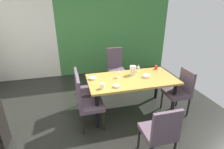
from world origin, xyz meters
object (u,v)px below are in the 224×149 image
chair_right_near (180,90)px  serving_bowl_near_shelf (147,76)px  wine_glass_center (138,67)px  dining_table (132,82)px  serving_bowl_near_window (93,78)px  chair_head_far (116,66)px  wine_glass_front (119,72)px  cup_right (102,86)px  serving_bowl_south (117,86)px  pitcher_corner (133,70)px  chair_left_near (86,101)px  chair_head_near (161,131)px  cup_north (156,67)px  chair_left_far (83,88)px

chair_right_near → serving_bowl_near_shelf: (-0.64, 0.26, 0.26)m
wine_glass_center → dining_table: bearing=-129.2°
dining_table → serving_bowl_near_window: (-0.76, 0.16, 0.11)m
chair_head_far → wine_glass_front: size_ratio=6.17×
chair_head_far → cup_right: bearing=66.3°
chair_head_far → serving_bowl_south: chair_head_far is taller
serving_bowl_south → serving_bowl_near_window: serving_bowl_near_window is taller
dining_table → pitcher_corner: pitcher_corner is taller
chair_left_near → wine_glass_front: chair_left_near is taller
wine_glass_front → chair_head_near: bearing=-82.0°
chair_head_near → wine_glass_center: bearing=78.9°
wine_glass_center → cup_north: 0.44m
serving_bowl_south → chair_left_near: bearing=179.7°
dining_table → serving_bowl_near_window: bearing=168.2°
chair_left_far → serving_bowl_near_shelf: bearing=76.9°
chair_left_far → chair_left_near: (-0.01, -0.55, 0.03)m
chair_left_far → serving_bowl_south: chair_left_far is taller
chair_right_near → chair_head_near: 1.41m
chair_left_near → serving_bowl_south: bearing=89.7°
wine_glass_front → wine_glass_center: bearing=22.7°
chair_right_near → chair_head_far: 1.81m
chair_left_far → pitcher_corner: 1.09m
chair_left_near → wine_glass_front: size_ratio=6.05×
chair_left_near → serving_bowl_south: 0.61m
chair_right_near → chair_head_near: size_ratio=1.01×
wine_glass_front → serving_bowl_near_window: (-0.52, 0.04, -0.10)m
chair_right_near → serving_bowl_south: chair_right_near is taller
chair_head_far → serving_bowl_near_shelf: chair_head_far is taller
dining_table → cup_north: cup_north is taller
chair_head_far → pitcher_corner: 1.14m
serving_bowl_near_shelf → cup_north: bearing=41.7°
chair_left_far → chair_head_far: 1.40m
cup_right → pitcher_corner: bearing=31.3°
cup_north → pitcher_corner: pitcher_corner is taller
serving_bowl_south → serving_bowl_near_window: bearing=129.8°
chair_left_near → serving_bowl_near_window: bearing=155.5°
wine_glass_center → serving_bowl_near_shelf: wine_glass_center is taller
chair_left_far → serving_bowl_south: bearing=45.0°
cup_right → chair_head_far: bearing=66.3°
chair_right_near → chair_left_near: bearing=90.0°
chair_left_far → chair_right_near: bearing=73.8°
cup_north → chair_head_near: bearing=-114.9°
serving_bowl_near_shelf → pitcher_corner: 0.31m
chair_left_near → wine_glass_center: (1.23, 0.61, 0.32)m
serving_bowl_south → serving_bowl_near_window: (-0.36, 0.44, 0.00)m
cup_north → chair_left_near: bearing=-159.8°
serving_bowl_near_window → cup_right: size_ratio=1.53×
chair_head_far → cup_north: (0.67, -0.95, 0.24)m
chair_head_near → pitcher_corner: size_ratio=4.81×
chair_head_near → wine_glass_front: bearing=98.0°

